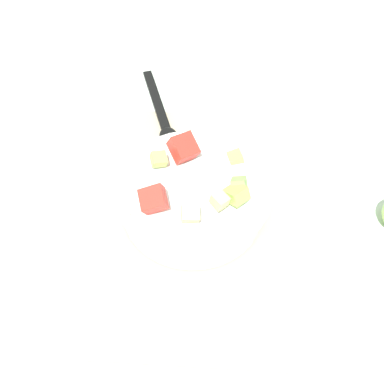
# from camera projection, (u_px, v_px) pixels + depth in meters

# --- Properties ---
(ground_plane) EXTENTS (2.40, 2.40, 0.00)m
(ground_plane) POSITION_uv_depth(u_px,v_px,m) (193.00, 215.00, 0.75)
(ground_plane) COLOR silver
(placemat) EXTENTS (0.50, 0.32, 0.01)m
(placemat) POSITION_uv_depth(u_px,v_px,m) (193.00, 214.00, 0.75)
(placemat) COLOR tan
(placemat) RESTS_ON ground_plane
(salad_bowl) EXTENTS (0.25, 0.25, 0.11)m
(salad_bowl) POSITION_uv_depth(u_px,v_px,m) (192.00, 195.00, 0.73)
(salad_bowl) COLOR white
(salad_bowl) RESTS_ON placemat
(serving_spoon) EXTENTS (0.23, 0.10, 0.01)m
(serving_spoon) POSITION_uv_depth(u_px,v_px,m) (163.00, 120.00, 0.88)
(serving_spoon) COLOR black
(serving_spoon) RESTS_ON placemat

